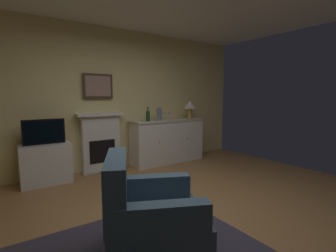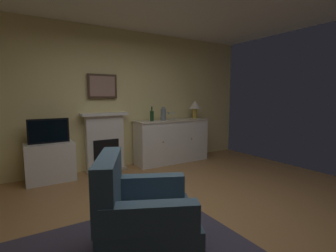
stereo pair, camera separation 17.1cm
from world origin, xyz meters
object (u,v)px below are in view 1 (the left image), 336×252
object	(u,v)px
tv_set	(44,132)
tv_cabinet	(46,164)
wine_glass_center	(169,114)
wine_bottle	(148,116)
sideboard_cabinet	(168,141)
framed_picture	(98,86)
armchair	(149,217)
table_lamp	(190,106)
vase_decorative	(159,114)
fireplace_unit	(101,142)
wine_glass_left	(165,114)

from	to	relation	value
tv_set	tv_cabinet	bearing A→B (deg)	90.00
wine_glass_center	tv_cabinet	world-z (taller)	wine_glass_center
wine_bottle	wine_glass_center	distance (m)	0.51
sideboard_cabinet	framed_picture	bearing A→B (deg)	170.97
framed_picture	armchair	distance (m)	3.10
wine_glass_center	tv_cabinet	size ratio (longest dim) A/B	0.22
tv_set	table_lamp	bearing A→B (deg)	0.16
tv_cabinet	tv_set	size ratio (longest dim) A/B	1.21
framed_picture	table_lamp	size ratio (longest dim) A/B	1.37
framed_picture	vase_decorative	distance (m)	1.31
wine_glass_center	armchair	xyz separation A→B (m)	(-1.97, -2.55, -0.65)
framed_picture	armchair	bearing A→B (deg)	-101.00
fireplace_unit	wine_glass_center	bearing A→B (deg)	-8.02
wine_bottle	wine_glass_center	size ratio (longest dim) A/B	1.76
fireplace_unit	armchair	world-z (taller)	fireplace_unit
armchair	fireplace_unit	bearing A→B (deg)	78.82
table_lamp	tv_cabinet	xyz separation A→B (m)	(-2.98, 0.02, -0.87)
table_lamp	tv_set	bearing A→B (deg)	-179.84
vase_decorative	sideboard_cabinet	bearing A→B (deg)	11.76
wine_glass_left	wine_glass_center	world-z (taller)	same
wine_glass_center	tv_set	xyz separation A→B (m)	(-2.41, 0.02, -0.18)
wine_glass_center	framed_picture	bearing A→B (deg)	170.22
sideboard_cabinet	tv_set	xyz separation A→B (m)	(-2.38, -0.01, 0.39)
table_lamp	wine_bottle	world-z (taller)	table_lamp
table_lamp	armchair	bearing A→B (deg)	-134.74
table_lamp	tv_set	xyz separation A→B (m)	(-2.98, -0.01, -0.34)
vase_decorative	armchair	distance (m)	3.12
fireplace_unit	framed_picture	xyz separation A→B (m)	(0.00, 0.05, 1.04)
fireplace_unit	sideboard_cabinet	size ratio (longest dim) A/B	0.67
wine_bottle	armchair	xyz separation A→B (m)	(-1.46, -2.57, -0.64)
framed_picture	tv_cabinet	xyz separation A→B (m)	(-0.97, -0.21, -1.27)
fireplace_unit	wine_bottle	size ratio (longest dim) A/B	3.79
table_lamp	wine_bottle	xyz separation A→B (m)	(-1.09, -0.01, -0.17)
wine_glass_left	armchair	world-z (taller)	wine_glass_left
vase_decorative	tv_set	bearing A→B (deg)	178.88
tv_set	armchair	xyz separation A→B (m)	(0.43, -2.57, -0.47)
table_lamp	armchair	xyz separation A→B (m)	(-2.55, -2.58, -0.81)
fireplace_unit	wine_glass_center	world-z (taller)	fireplace_unit
fireplace_unit	table_lamp	bearing A→B (deg)	-5.04
wine_glass_center	sideboard_cabinet	bearing A→B (deg)	141.05
sideboard_cabinet	tv_cabinet	xyz separation A→B (m)	(-2.38, 0.02, -0.13)
armchair	wine_bottle	bearing A→B (deg)	60.33
table_lamp	vase_decorative	bearing A→B (deg)	-176.63
sideboard_cabinet	tv_set	size ratio (longest dim) A/B	2.63
tv_cabinet	armchair	world-z (taller)	armchair
framed_picture	armchair	world-z (taller)	framed_picture
fireplace_unit	vase_decorative	size ratio (longest dim) A/B	3.91
sideboard_cabinet	table_lamp	world-z (taller)	table_lamp
wine_glass_left	vase_decorative	distance (m)	0.17
wine_glass_center	fireplace_unit	bearing A→B (deg)	171.98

